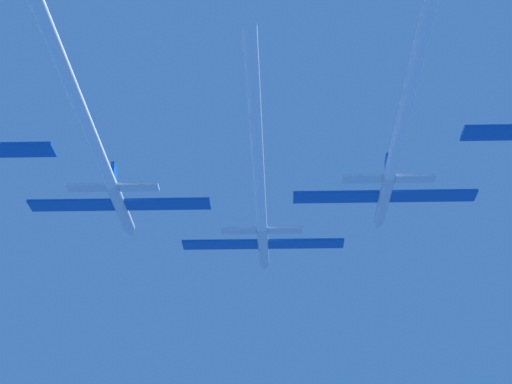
{
  "coord_description": "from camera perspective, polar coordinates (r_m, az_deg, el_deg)",
  "views": [
    {
      "loc": [
        2.09,
        -88.23,
        -33.51
      ],
      "look_at": [
        -0.09,
        -14.23,
        0.21
      ],
      "focal_mm": 64.18,
      "sensor_mm": 36.0,
      "label": 1
    }
  ],
  "objects": [
    {
      "name": "jet_lead",
      "position": [
        83.41,
        0.26,
        -0.28
      ],
      "size": [
        16.61,
        46.98,
        2.75
      ],
      "color": "silver"
    },
    {
      "name": "jet_right_wing",
      "position": [
        76.4,
        8.63,
        2.36
      ],
      "size": [
        16.61,
        39.0,
        2.75
      ],
      "color": "silver"
    },
    {
      "name": "jet_left_wing",
      "position": [
        74.04,
        -9.97,
        2.89
      ],
      "size": [
        16.61,
        46.58,
        2.75
      ],
      "color": "silver"
    }
  ]
}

